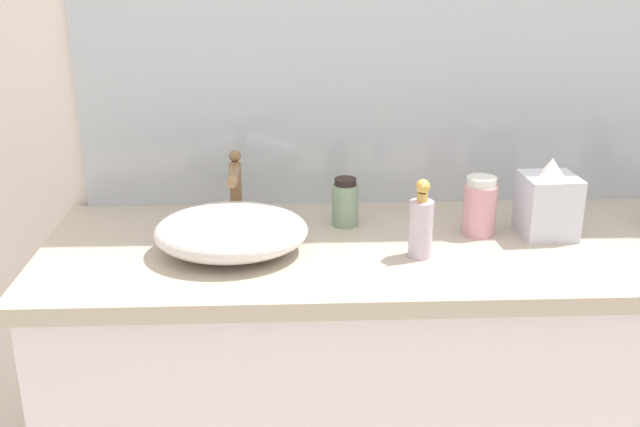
{
  "coord_description": "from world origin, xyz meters",
  "views": [
    {
      "loc": [
        -0.23,
        -1.09,
        1.5
      ],
      "look_at": [
        -0.17,
        0.39,
        0.96
      ],
      "focal_mm": 42.11,
      "sensor_mm": 36.0,
      "label": 1
    }
  ],
  "objects_px": {
    "soap_dispenser": "(421,225)",
    "perfume_bottle": "(480,207)",
    "tissue_box": "(548,202)",
    "spray_can": "(345,203)",
    "sink_basin": "(231,231)"
  },
  "relations": [
    {
      "from": "soap_dispenser",
      "to": "perfume_bottle",
      "type": "distance_m",
      "value": 0.2
    },
    {
      "from": "perfume_bottle",
      "to": "tissue_box",
      "type": "xyz_separation_m",
      "value": [
        0.15,
        -0.01,
        0.01
      ]
    },
    {
      "from": "perfume_bottle",
      "to": "spray_can",
      "type": "distance_m",
      "value": 0.3
    },
    {
      "from": "perfume_bottle",
      "to": "tissue_box",
      "type": "relative_size",
      "value": 0.75
    },
    {
      "from": "sink_basin",
      "to": "tissue_box",
      "type": "height_order",
      "value": "tissue_box"
    },
    {
      "from": "sink_basin",
      "to": "perfume_bottle",
      "type": "height_order",
      "value": "perfume_bottle"
    },
    {
      "from": "soap_dispenser",
      "to": "perfume_bottle",
      "type": "relative_size",
      "value": 1.27
    },
    {
      "from": "sink_basin",
      "to": "spray_can",
      "type": "bearing_deg",
      "value": 31.05
    },
    {
      "from": "sink_basin",
      "to": "tissue_box",
      "type": "distance_m",
      "value": 0.7
    },
    {
      "from": "tissue_box",
      "to": "soap_dispenser",
      "type": "bearing_deg",
      "value": -160.28
    },
    {
      "from": "sink_basin",
      "to": "tissue_box",
      "type": "bearing_deg",
      "value": 5.69
    },
    {
      "from": "perfume_bottle",
      "to": "tissue_box",
      "type": "height_order",
      "value": "tissue_box"
    },
    {
      "from": "soap_dispenser",
      "to": "spray_can",
      "type": "bearing_deg",
      "value": 126.86
    },
    {
      "from": "spray_can",
      "to": "tissue_box",
      "type": "height_order",
      "value": "tissue_box"
    },
    {
      "from": "sink_basin",
      "to": "tissue_box",
      "type": "xyz_separation_m",
      "value": [
        0.7,
        0.07,
        0.03
      ]
    }
  ]
}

